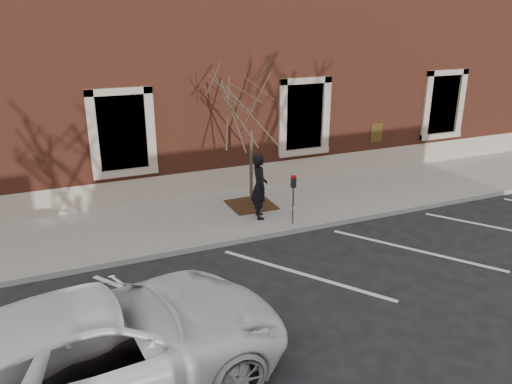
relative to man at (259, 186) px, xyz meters
name	(u,v)px	position (x,y,z in m)	size (l,w,h in m)	color
ground	(265,237)	(-0.29, -1.02, -1.09)	(120.00, 120.00, 0.00)	#28282B
sidewalk_near	(241,212)	(-0.29, 0.73, -1.02)	(40.00, 3.50, 0.15)	#A8A59E
curb_near	(266,236)	(-0.29, -1.07, -1.02)	(40.00, 0.12, 0.15)	#9E9E99
parking_stripes	(304,274)	(-0.29, -3.22, -1.09)	(28.00, 4.40, 0.01)	silver
building_civic	(181,61)	(-0.29, 6.72, 2.90)	(40.00, 8.62, 8.00)	maroon
man	(259,186)	(0.00, 0.00, 0.00)	(0.69, 0.45, 1.88)	black
parking_meter	(293,191)	(0.67, -0.78, 0.03)	(0.13, 0.10, 1.40)	#595B60
tree_grate	(251,205)	(0.15, 0.97, -0.92)	(1.32, 1.32, 0.03)	#463116
sapling	(251,107)	(0.15, 0.97, 2.06)	(2.57, 2.57, 4.29)	brown
white_truck	(104,346)	(-4.94, -5.28, -0.26)	(2.75, 5.97, 1.66)	white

